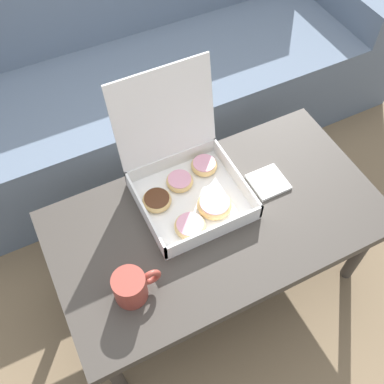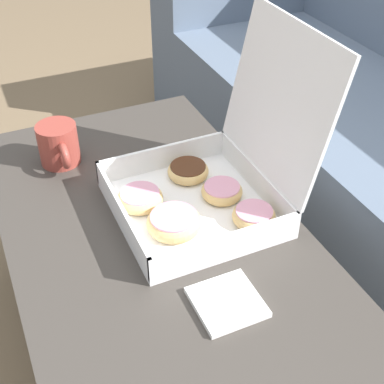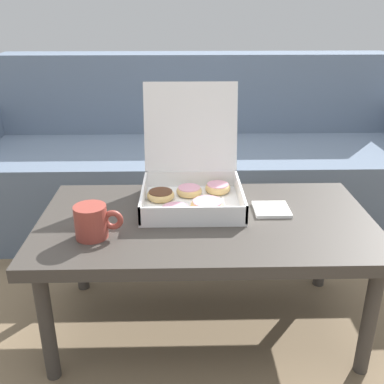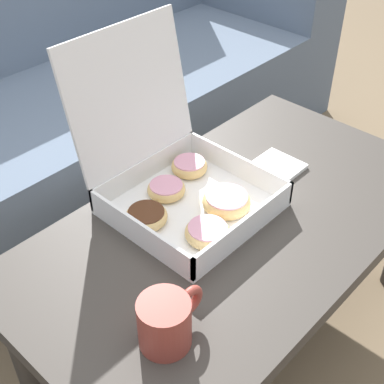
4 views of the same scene
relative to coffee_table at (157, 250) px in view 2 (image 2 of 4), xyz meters
name	(u,v)px [view 2 (image 2 of 4)]	position (x,y,z in m)	size (l,w,h in m)	color
ground_plane	(201,343)	(0.00, 0.11, -0.38)	(12.00, 12.00, 0.00)	#756047
coffee_table	(157,250)	(0.00, 0.00, 0.00)	(1.07, 0.58, 0.42)	#3D3833
pastry_box	(208,183)	(-0.04, 0.13, 0.10)	(0.34, 0.39, 0.38)	white
coffee_mug	(59,145)	(-0.34, -0.12, 0.09)	(0.14, 0.10, 0.10)	#993D33
napkin_stack	(227,302)	(0.22, 0.05, 0.05)	(0.12, 0.12, 0.01)	white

